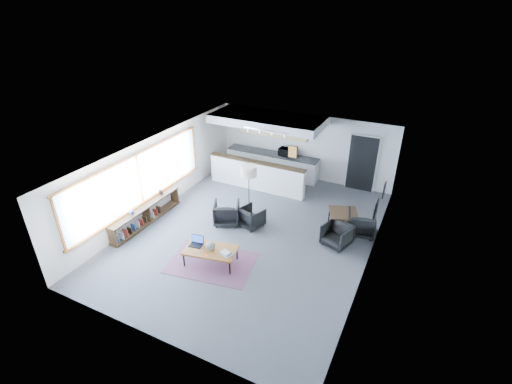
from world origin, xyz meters
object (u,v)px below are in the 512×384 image
at_px(coffee_table, 210,250).
at_px(armchair_left, 227,212).
at_px(microwave, 286,151).
at_px(book_stack, 226,253).
at_px(dining_chair_far, 361,224).
at_px(ceramic_pot, 210,246).
at_px(floor_lamp, 249,173).
at_px(dining_table, 343,214).
at_px(dining_chair_near, 337,236).
at_px(armchair_right, 251,216).
at_px(laptop, 197,242).

bearing_deg(coffee_table, armchair_left, 96.53).
height_order(armchair_left, microwave, microwave).
relative_size(book_stack, dining_chair_far, 0.48).
relative_size(ceramic_pot, microwave, 0.48).
relative_size(floor_lamp, dining_table, 1.67).
bearing_deg(dining_chair_near, microwave, 148.74).
height_order(floor_lamp, dining_table, floor_lamp).
xyz_separation_m(ceramic_pot, armchair_left, (-0.67, 1.99, -0.19)).
relative_size(armchair_right, dining_chair_near, 1.09).
xyz_separation_m(ceramic_pot, dining_chair_near, (2.83, 2.36, -0.27)).
bearing_deg(book_stack, ceramic_pot, -178.94).
relative_size(coffee_table, armchair_left, 1.91).
distance_m(book_stack, floor_lamp, 3.00).
xyz_separation_m(book_stack, microwave, (-0.76, 5.98, 0.62)).
xyz_separation_m(laptop, book_stack, (0.95, -0.05, -0.03)).
distance_m(floor_lamp, dining_table, 3.19).
bearing_deg(dining_chair_near, dining_table, 111.50).
height_order(coffee_table, floor_lamp, floor_lamp).
height_order(laptop, dining_chair_far, laptop).
bearing_deg(laptop, dining_chair_near, 25.42).
bearing_deg(armchair_right, microwave, -65.07).
relative_size(armchair_left, dining_table, 0.75).
distance_m(ceramic_pot, microwave, 6.02).
height_order(ceramic_pot, floor_lamp, floor_lamp).
bearing_deg(dining_chair_near, book_stack, -117.00).
bearing_deg(ceramic_pot, microwave, 92.72).
relative_size(ceramic_pot, dining_table, 0.24).
bearing_deg(dining_chair_far, dining_table, 2.39).
distance_m(floor_lamp, dining_chair_near, 3.33).
height_order(dining_table, dining_chair_near, dining_table).
xyz_separation_m(armchair_right, dining_chair_near, (2.71, 0.17, -0.03)).
bearing_deg(ceramic_pot, dining_chair_near, 39.77).
distance_m(coffee_table, floor_lamp, 2.94).
bearing_deg(dining_chair_far, microwave, -50.46).
xyz_separation_m(dining_table, dining_chair_far, (0.53, 0.15, -0.29)).
distance_m(laptop, book_stack, 0.96).
distance_m(coffee_table, laptop, 0.47).
bearing_deg(floor_lamp, dining_chair_far, 8.63).
bearing_deg(coffee_table, dining_table, 36.03).
distance_m(laptop, microwave, 5.97).
height_order(book_stack, dining_chair_near, dining_chair_near).
relative_size(coffee_table, dining_chair_near, 2.38).
distance_m(dining_chair_near, microwave, 4.85).
bearing_deg(ceramic_pot, armchair_left, 108.71).
height_order(book_stack, dining_chair_far, dining_chair_far).
relative_size(book_stack, armchair_right, 0.48).
distance_m(ceramic_pot, dining_table, 4.18).
relative_size(laptop, armchair_right, 0.56).
bearing_deg(laptop, ceramic_pot, -16.16).
xyz_separation_m(coffee_table, microwave, (-0.26, 5.97, 0.69)).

